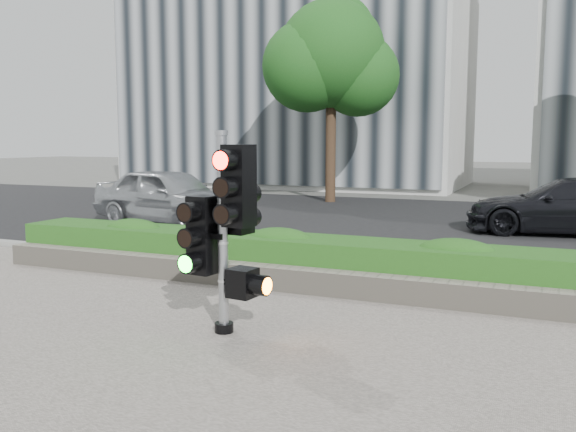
% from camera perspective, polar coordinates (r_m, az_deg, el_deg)
% --- Properties ---
extents(ground, '(120.00, 120.00, 0.00)m').
position_cam_1_polar(ground, '(6.98, -0.18, -11.30)').
color(ground, '#51514C').
rests_on(ground, ground).
extents(road, '(60.00, 13.00, 0.02)m').
position_cam_1_polar(road, '(16.44, 13.70, -0.77)').
color(road, black).
rests_on(road, ground).
extents(curb, '(60.00, 0.25, 0.12)m').
position_cam_1_polar(curb, '(9.83, 7.11, -5.54)').
color(curb, gray).
rests_on(curb, ground).
extents(stone_wall, '(12.00, 0.32, 0.34)m').
position_cam_1_polar(stone_wall, '(8.63, 4.83, -6.33)').
color(stone_wall, gray).
rests_on(stone_wall, sidewalk).
extents(hedge, '(12.00, 1.00, 0.68)m').
position_cam_1_polar(hedge, '(9.20, 6.11, -4.42)').
color(hedge, green).
rests_on(hedge, sidewalk).
extents(building_left, '(16.00, 9.00, 15.00)m').
position_cam_1_polar(building_left, '(31.76, 1.32, 16.69)').
color(building_left, '#B7B7B2').
rests_on(building_left, ground).
extents(tree_left, '(4.61, 4.03, 7.34)m').
position_cam_1_polar(tree_left, '(22.02, 4.09, 14.49)').
color(tree_left, black).
rests_on(tree_left, ground).
extents(traffic_signal, '(0.81, 0.63, 2.28)m').
position_cam_1_polar(traffic_signal, '(6.83, -5.76, -0.60)').
color(traffic_signal, black).
rests_on(traffic_signal, sidewalk).
extents(car_silver, '(4.61, 2.53, 1.49)m').
position_cam_1_polar(car_silver, '(16.14, -11.08, 1.85)').
color(car_silver, '#AEB2B6').
rests_on(car_silver, road).
extents(car_dark, '(4.73, 2.30, 1.33)m').
position_cam_1_polar(car_dark, '(15.63, 24.74, 0.86)').
color(car_dark, black).
rests_on(car_dark, road).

